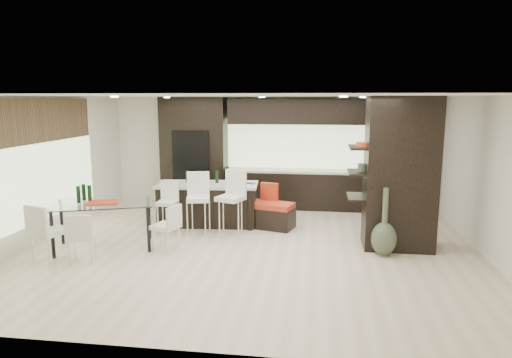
# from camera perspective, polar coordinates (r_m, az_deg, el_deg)

# --- Properties ---
(ground) EXTENTS (8.00, 8.00, 0.00)m
(ground) POSITION_cam_1_polar(r_m,az_deg,el_deg) (8.34, -0.56, -8.52)
(ground) COLOR beige
(ground) RESTS_ON ground
(back_wall) EXTENTS (8.00, 0.02, 2.70)m
(back_wall) POSITION_cam_1_polar(r_m,az_deg,el_deg) (11.45, 1.97, 3.48)
(back_wall) COLOR white
(back_wall) RESTS_ON ground
(left_wall) EXTENTS (0.02, 7.00, 2.70)m
(left_wall) POSITION_cam_1_polar(r_m,az_deg,el_deg) (9.45, -25.33, 1.14)
(left_wall) COLOR white
(left_wall) RESTS_ON ground
(right_wall) EXTENTS (0.02, 7.00, 2.70)m
(right_wall) POSITION_cam_1_polar(r_m,az_deg,el_deg) (8.42, 27.44, -0.00)
(right_wall) COLOR white
(right_wall) RESTS_ON ground
(ceiling) EXTENTS (8.00, 7.00, 0.02)m
(ceiling) POSITION_cam_1_polar(r_m,az_deg,el_deg) (7.91, -0.60, 10.37)
(ceiling) COLOR white
(ceiling) RESTS_ON ground
(window_left) EXTENTS (0.04, 3.20, 1.90)m
(window_left) POSITION_cam_1_polar(r_m,az_deg,el_deg) (9.60, -24.49, 1.32)
(window_left) COLOR #B2D199
(window_left) RESTS_ON left_wall
(window_back) EXTENTS (3.40, 0.04, 1.20)m
(window_back) POSITION_cam_1_polar(r_m,az_deg,el_deg) (11.35, 4.98, 4.41)
(window_back) COLOR #B2D199
(window_back) RESTS_ON back_wall
(stone_accent) EXTENTS (0.08, 3.00, 0.80)m
(stone_accent) POSITION_cam_1_polar(r_m,az_deg,el_deg) (9.50, -24.73, 6.69)
(stone_accent) COLOR brown
(stone_accent) RESTS_ON left_wall
(ceiling_spots) EXTENTS (4.00, 3.00, 0.02)m
(ceiling_spots) POSITION_cam_1_polar(r_m,az_deg,el_deg) (8.15, -0.34, 10.22)
(ceiling_spots) COLOR white
(ceiling_spots) RESTS_ON ceiling
(back_cabinetry) EXTENTS (6.80, 0.68, 2.70)m
(back_cabinetry) POSITION_cam_1_polar(r_m,az_deg,el_deg) (11.09, 4.37, 3.24)
(back_cabinetry) COLOR black
(back_cabinetry) RESTS_ON ground
(refrigerator) EXTENTS (0.90, 0.68, 1.90)m
(refrigerator) POSITION_cam_1_polar(r_m,az_deg,el_deg) (11.48, -7.71, 1.40)
(refrigerator) COLOR black
(refrigerator) RESTS_ON ground
(partition_column) EXTENTS (1.20, 0.80, 2.70)m
(partition_column) POSITION_cam_1_polar(r_m,az_deg,el_deg) (8.45, 17.56, 0.69)
(partition_column) COLOR black
(partition_column) RESTS_ON ground
(kitchen_island) EXTENTS (2.17, 1.07, 0.88)m
(kitchen_island) POSITION_cam_1_polar(r_m,az_deg,el_deg) (9.78, -6.03, -3.12)
(kitchen_island) COLOR black
(kitchen_island) RESTS_ON ground
(stool_left) EXTENTS (0.38, 0.38, 0.84)m
(stool_left) POSITION_cam_1_polar(r_m,az_deg,el_deg) (9.27, -11.00, -4.10)
(stool_left) COLOR silver
(stool_left) RESTS_ON ground
(stool_mid) EXTENTS (0.53, 0.53, 0.99)m
(stool_mid) POSITION_cam_1_polar(r_m,az_deg,el_deg) (9.04, -7.20, -3.85)
(stool_mid) COLOR silver
(stool_mid) RESTS_ON ground
(stool_right) EXTENTS (0.59, 0.59, 1.03)m
(stool_right) POSITION_cam_1_polar(r_m,az_deg,el_deg) (8.88, -3.19, -3.90)
(stool_right) COLOR silver
(stool_right) RESTS_ON ground
(bench) EXTENTS (1.48, 0.91, 0.53)m
(bench) POSITION_cam_1_polar(r_m,az_deg,el_deg) (9.58, 0.60, -4.40)
(bench) COLOR black
(bench) RESTS_ON ground
(floor_vase) EXTENTS (0.55, 0.55, 1.18)m
(floor_vase) POSITION_cam_1_polar(r_m,az_deg,el_deg) (8.05, 15.78, -5.21)
(floor_vase) COLOR #435039
(floor_vase) RESTS_ON ground
(dining_table) EXTENTS (1.95, 1.51, 0.83)m
(dining_table) POSITION_cam_1_polar(r_m,az_deg,el_deg) (8.64, -18.47, -5.51)
(dining_table) COLOR white
(dining_table) RESTS_ON ground
(chair_near) EXTENTS (0.52, 0.52, 0.78)m
(chair_near) POSITION_cam_1_polar(r_m,az_deg,el_deg) (7.99, -20.92, -7.11)
(chair_near) COLOR silver
(chair_near) RESTS_ON ground
(chair_far) EXTENTS (0.63, 0.63, 0.91)m
(chair_far) POSITION_cam_1_polar(r_m,az_deg,el_deg) (8.21, -24.38, -6.42)
(chair_far) COLOR silver
(chair_far) RESTS_ON ground
(chair_end) EXTENTS (0.52, 0.52, 0.76)m
(chair_end) POSITION_cam_1_polar(r_m,az_deg,el_deg) (8.21, -11.21, -6.22)
(chair_end) COLOR silver
(chair_end) RESTS_ON ground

